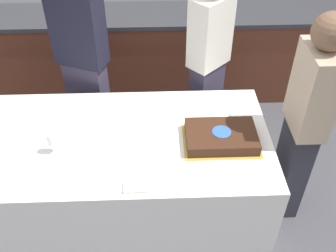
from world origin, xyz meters
The scene contains 10 objects.
ground_plane centered at (0.00, 0.00, 0.00)m, with size 14.00×14.00×0.00m, color #424247.
back_counter centered at (0.00, 1.61, 0.46)m, with size 4.40×0.58×0.92m.
dining_table centered at (0.00, 0.00, 0.38)m, with size 2.13×1.07×0.76m.
cake centered at (0.71, -0.06, 0.80)m, with size 0.51×0.36×0.09m.
wine_glass centered at (-0.40, -0.12, 0.87)m, with size 0.06×0.06×0.16m.
side_plate_near_cake centered at (0.75, 0.29, 0.76)m, with size 0.21×0.21×0.00m.
utensil_pile centered at (0.14, -0.45, 0.77)m, with size 0.13×0.10×0.02m.
person_cutting_cake centered at (0.71, 0.75, 0.89)m, with size 0.38×0.37×1.66m.
person_seated_right centered at (1.28, 0.00, 0.87)m, with size 0.23×0.36×1.65m.
person_standing_back centered at (-0.30, 0.75, 0.87)m, with size 0.44×0.33×1.68m.
Camera 1 is at (0.28, -2.00, 2.59)m, focal length 42.00 mm.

